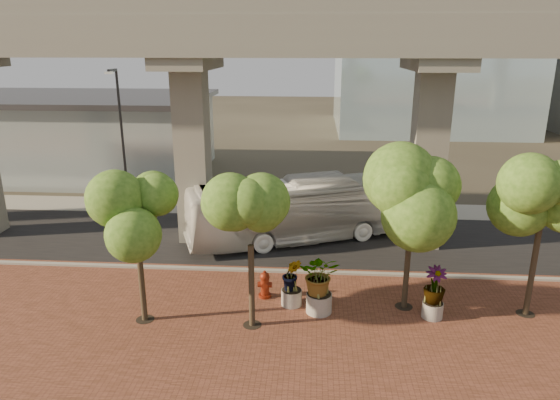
{
  "coord_description": "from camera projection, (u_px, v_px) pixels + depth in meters",
  "views": [
    {
      "loc": [
        0.31,
        -23.06,
        10.17
      ],
      "look_at": [
        -1.36,
        0.5,
        2.78
      ],
      "focal_mm": 32.0,
      "sensor_mm": 36.0,
      "label": 1
    }
  ],
  "objects": [
    {
      "name": "streetlamp_east",
      "position": [
        424.0,
        143.0,
        29.55
      ],
      "size": [
        0.39,
        1.13,
        7.82
      ],
      "color": "#323137",
      "rests_on": "ground"
    },
    {
      "name": "curb_strip",
      "position": [
        305.0,
        272.0,
        23.08
      ],
      "size": [
        70.0,
        0.25,
        0.16
      ],
      "primitive_type": "cube",
      "color": "gray",
      "rests_on": "ground"
    },
    {
      "name": "transit_viaduct",
      "position": [
        309.0,
        105.0,
        24.73
      ],
      "size": [
        72.0,
        5.6,
        12.4
      ],
      "color": "gray",
      "rests_on": "ground"
    },
    {
      "name": "ground",
      "position": [
        306.0,
        256.0,
        25.01
      ],
      "size": [
        160.0,
        160.0,
        0.0
      ],
      "primitive_type": "plane",
      "color": "#322D24",
      "rests_on": "ground"
    },
    {
      "name": "asphalt_road",
      "position": [
        307.0,
        241.0,
        26.91
      ],
      "size": [
        90.0,
        8.0,
        0.04
      ],
      "primitive_type": "cube",
      "color": "black",
      "rests_on": "ground"
    },
    {
      "name": "brick_plaza",
      "position": [
        302.0,
        349.0,
        17.38
      ],
      "size": [
        70.0,
        13.0,
        0.06
      ],
      "primitive_type": "cube",
      "color": "brown",
      "rests_on": "ground"
    },
    {
      "name": "planter_left",
      "position": [
        292.0,
        277.0,
        19.9
      ],
      "size": [
        1.85,
        1.85,
        2.04
      ],
      "color": "#AEA69D",
      "rests_on": "ground"
    },
    {
      "name": "station_pavilion",
      "position": [
        66.0,
        133.0,
        40.62
      ],
      "size": [
        23.0,
        13.0,
        6.3
      ],
      "color": "#A4B4BB",
      "rests_on": "ground"
    },
    {
      "name": "far_sidewalk",
      "position": [
        309.0,
        209.0,
        32.14
      ],
      "size": [
        90.0,
        3.0,
        0.06
      ],
      "primitive_type": "cube",
      "color": "gray",
      "rests_on": "ground"
    },
    {
      "name": "fire_hydrant",
      "position": [
        265.0,
        284.0,
        20.73
      ],
      "size": [
        0.59,
        0.53,
        1.17
      ],
      "color": "#661A0B",
      "rests_on": "ground"
    },
    {
      "name": "planter_right",
      "position": [
        435.0,
        288.0,
        18.96
      ],
      "size": [
        1.96,
        1.96,
        2.09
      ],
      "color": "gray",
      "rests_on": "ground"
    },
    {
      "name": "transit_bus",
      "position": [
        299.0,
        210.0,
        26.64
      ],
      "size": [
        12.3,
        6.99,
        3.37
      ],
      "primitive_type": "imported",
      "rotation": [
        0.0,
        0.0,
        1.94
      ],
      "color": "silver",
      "rests_on": "ground"
    },
    {
      "name": "planter_front",
      "position": [
        320.0,
        277.0,
        19.27
      ],
      "size": [
        2.25,
        2.25,
        2.47
      ],
      "color": "#AFAC9E",
      "rests_on": "ground"
    },
    {
      "name": "street_tree_near_west",
      "position": [
        250.0,
        220.0,
        17.53
      ],
      "size": [
        3.38,
        3.38,
        5.78
      ],
      "color": "#413625",
      "rests_on": "ground"
    },
    {
      "name": "street_tree_near_east",
      "position": [
        413.0,
        198.0,
        18.74
      ],
      "size": [
        4.4,
        4.4,
        6.6
      ],
      "color": "#413625",
      "rests_on": "ground"
    },
    {
      "name": "streetlamp_west",
      "position": [
        121.0,
        132.0,
        29.95
      ],
      "size": [
        0.44,
        1.27,
        8.79
      ],
      "color": "#2B2B30",
      "rests_on": "ground"
    },
    {
      "name": "street_tree_far_east",
      "position": [
        545.0,
        198.0,
        18.14
      ],
      "size": [
        3.61,
        3.61,
        6.41
      ],
      "color": "#413625",
      "rests_on": "ground"
    },
    {
      "name": "street_tree_far_west",
      "position": [
        135.0,
        213.0,
        17.87
      ],
      "size": [
        3.56,
        3.56,
        5.96
      ],
      "color": "#413625",
      "rests_on": "ground"
    }
  ]
}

